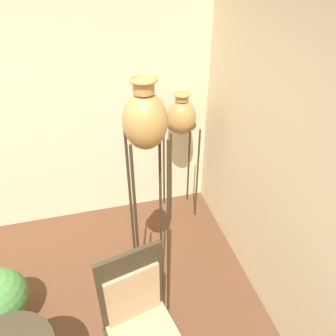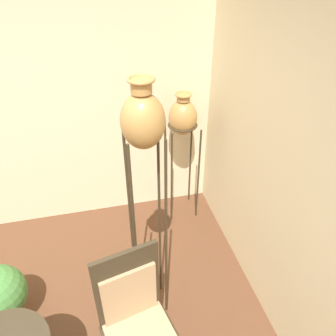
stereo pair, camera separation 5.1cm
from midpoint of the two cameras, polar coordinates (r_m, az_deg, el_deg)
The scene contains 3 objects.
vase_stand_tall at distance 1.97m, azimuth -3.57°, elevation 6.27°, with size 0.27×0.27×2.01m.
vase_stand_medium at distance 3.29m, azimuth 3.03°, elevation 8.32°, with size 0.32×0.32×1.44m.
chair at distance 2.27m, azimuth -4.66°, elevation -25.14°, with size 0.54×0.58×1.15m.
Camera 2 is at (0.87, -1.01, 2.59)m, focal length 35.00 mm.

